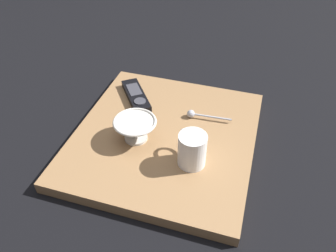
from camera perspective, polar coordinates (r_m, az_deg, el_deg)
ground_plane at (r=1.02m, az=-0.53°, el=-2.69°), size 6.00×6.00×0.00m
table at (r=1.01m, az=-0.53°, el=-1.98°), size 0.52×0.56×0.03m
cereal_bowl at (r=0.96m, az=-5.58°, el=-0.44°), size 0.12×0.12×0.07m
coffee_mug at (r=0.88m, az=4.06°, el=-3.97°), size 0.09×0.10×0.10m
teaspoon at (r=1.05m, az=4.70°, el=1.97°), size 0.14×0.02×0.02m
tv_remote_near at (r=1.13m, az=-5.46°, el=5.13°), size 0.15×0.17×0.02m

